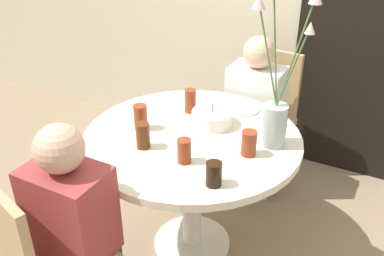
# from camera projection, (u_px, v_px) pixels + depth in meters

# --- Properties ---
(ground_plane) EXTENTS (16.00, 16.00, 0.00)m
(ground_plane) POSITION_uv_depth(u_px,v_px,m) (192.00, 244.00, 2.57)
(ground_plane) COLOR #89755B
(doorway_panel) EXTENTS (0.90, 0.01, 2.05)m
(doorway_panel) POSITION_uv_depth(u_px,v_px,m) (367.00, 38.00, 2.78)
(doorway_panel) COLOR black
(doorway_panel) RESTS_ON ground_plane
(dining_table) EXTENTS (1.13, 1.13, 0.76)m
(dining_table) POSITION_uv_depth(u_px,v_px,m) (192.00, 157.00, 2.27)
(dining_table) COLOR beige
(dining_table) RESTS_ON ground_plane
(chair_right_flank) EXTENTS (0.44, 0.44, 0.94)m
(chair_right_flank) POSITION_uv_depth(u_px,v_px,m) (265.00, 110.00, 2.95)
(chair_right_flank) COLOR #9E896B
(chair_right_flank) RESTS_ON ground_plane
(birthday_cake) EXTENTS (0.22, 0.22, 0.12)m
(birthday_cake) POSITION_uv_depth(u_px,v_px,m) (212.00, 118.00, 2.28)
(birthday_cake) COLOR white
(birthday_cake) RESTS_ON dining_table
(flower_vase) EXTENTS (0.28, 0.18, 0.76)m
(flower_vase) POSITION_uv_depth(u_px,v_px,m) (277.00, 101.00, 2.01)
(flower_vase) COLOR #9EB2AD
(flower_vase) RESTS_ON dining_table
(side_plate) EXTENTS (0.20, 0.20, 0.01)m
(side_plate) POSITION_uv_depth(u_px,v_px,m) (242.00, 108.00, 2.46)
(side_plate) COLOR silver
(side_plate) RESTS_ON dining_table
(drink_glass_0) EXTENTS (0.07, 0.07, 0.13)m
(drink_glass_0) POSITION_uv_depth(u_px,v_px,m) (141.00, 117.00, 2.23)
(drink_glass_0) COLOR maroon
(drink_glass_0) RESTS_ON dining_table
(drink_glass_1) EXTENTS (0.07, 0.07, 0.11)m
(drink_glass_1) POSITION_uv_depth(u_px,v_px,m) (214.00, 174.00, 1.80)
(drink_glass_1) COLOR black
(drink_glass_1) RESTS_ON dining_table
(drink_glass_2) EXTENTS (0.06, 0.06, 0.14)m
(drink_glass_2) POSITION_uv_depth(u_px,v_px,m) (190.00, 101.00, 2.40)
(drink_glass_2) COLOR maroon
(drink_glass_2) RESTS_ON dining_table
(drink_glass_3) EXTENTS (0.07, 0.07, 0.12)m
(drink_glass_3) POSITION_uv_depth(u_px,v_px,m) (184.00, 151.00, 1.96)
(drink_glass_3) COLOR maroon
(drink_glass_3) RESTS_ON dining_table
(drink_glass_4) EXTENTS (0.07, 0.07, 0.13)m
(drink_glass_4) POSITION_uv_depth(u_px,v_px,m) (143.00, 136.00, 2.07)
(drink_glass_4) COLOR #51280F
(drink_glass_4) RESTS_ON dining_table
(drink_glass_5) EXTENTS (0.07, 0.07, 0.12)m
(drink_glass_5) POSITION_uv_depth(u_px,v_px,m) (249.00, 143.00, 2.01)
(drink_glass_5) COLOR maroon
(drink_glass_5) RESTS_ON dining_table
(person_boy) EXTENTS (0.34, 0.24, 1.10)m
(person_boy) POSITION_uv_depth(u_px,v_px,m) (254.00, 122.00, 2.84)
(person_boy) COLOR #383333
(person_boy) RESTS_ON ground_plane
(person_woman) EXTENTS (0.34, 0.24, 1.10)m
(person_woman) POSITION_uv_depth(u_px,v_px,m) (76.00, 242.00, 1.87)
(person_woman) COLOR #383333
(person_woman) RESTS_ON ground_plane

